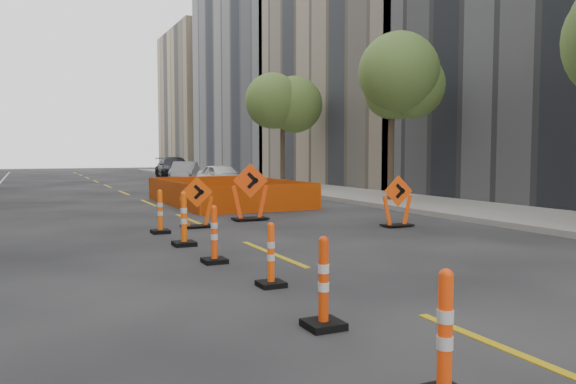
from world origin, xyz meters
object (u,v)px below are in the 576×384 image
parked_car_mid (185,172)px  chevron_sign_center (250,192)px  channelizer_3 (271,254)px  channelizer_5 (184,219)px  channelizer_2 (324,282)px  channelizer_1 (445,336)px  chevron_sign_right (397,201)px  channelizer_4 (214,234)px  parked_car_far (174,168)px  channelizer_6 (160,211)px  parked_car_near (221,177)px  chevron_sign_left (197,202)px

parked_car_mid → chevron_sign_center: bearing=-77.1°
channelizer_3 → channelizer_5: (-0.23, 4.04, 0.10)m
channelizer_2 → channelizer_1: bearing=-91.2°
chevron_sign_right → channelizer_4: bearing=-148.9°
channelizer_3 → chevron_sign_center: 8.01m
channelizer_4 → chevron_sign_center: 6.23m
chevron_sign_center → chevron_sign_right: 4.18m
parked_car_far → chevron_sign_center: bearing=-94.8°
channelizer_6 → parked_car_mid: 23.07m
channelizer_6 → chevron_sign_right: (5.87, -1.42, 0.14)m
channelizer_2 → parked_car_near: (6.27, 22.60, 0.17)m
channelizer_3 → parked_car_far: parked_car_far is taller
chevron_sign_center → parked_car_far: 26.62m
parked_car_mid → channelizer_6: bearing=-83.6°
channelizer_4 → chevron_sign_right: size_ratio=0.76×
channelizer_1 → channelizer_4: (0.07, 6.06, -0.02)m
channelizer_1 → channelizer_2: bearing=88.8°
channelizer_2 → channelizer_5: channelizer_5 is taller
channelizer_6 → channelizer_5: bearing=-88.4°
channelizer_3 → chevron_sign_left: (0.79, 6.68, 0.19)m
chevron_sign_right → parked_car_far: size_ratio=0.24×
channelizer_2 → channelizer_5: 6.06m
channelizer_5 → channelizer_6: bearing=91.6°
channelizer_4 → channelizer_3: bearing=-84.0°
channelizer_2 → parked_car_far: size_ratio=0.18×
channelizer_4 → chevron_sign_left: 4.77m
channelizer_5 → chevron_sign_center: (2.83, 3.52, 0.25)m
chevron_sign_center → parked_car_near: 13.45m
chevron_sign_left → channelizer_2: bearing=-76.8°
parked_car_mid → parked_car_far: parked_car_far is taller
channelizer_6 → parked_car_near: 15.83m
channelizer_2 → channelizer_6: channelizer_6 is taller
channelizer_6 → parked_car_near: (6.31, 14.52, 0.16)m
chevron_sign_left → chevron_sign_center: chevron_sign_center is taller
channelizer_5 → chevron_sign_right: 5.84m
channelizer_1 → parked_car_mid: parked_car_mid is taller
channelizer_5 → chevron_sign_right: size_ratio=0.84×
channelizer_5 → chevron_sign_center: bearing=51.2°
channelizer_1 → chevron_sign_right: bearing=55.9°
chevron_sign_left → parked_car_mid: bearing=96.2°
channelizer_1 → channelizer_2: (0.04, 2.02, -0.01)m
channelizer_6 → parked_car_near: parked_car_near is taller
channelizer_3 → channelizer_5: 4.05m
channelizer_3 → parked_car_mid: 28.88m
chevron_sign_center → parked_car_far: size_ratio=0.29×
chevron_sign_left → parked_car_mid: 22.19m
channelizer_4 → parked_car_near: (6.24, 18.56, 0.18)m
channelizer_3 → channelizer_6: bearing=92.7°
channelizer_6 → parked_car_far: parked_car_far is taller
channelizer_2 → parked_car_near: bearing=74.5°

